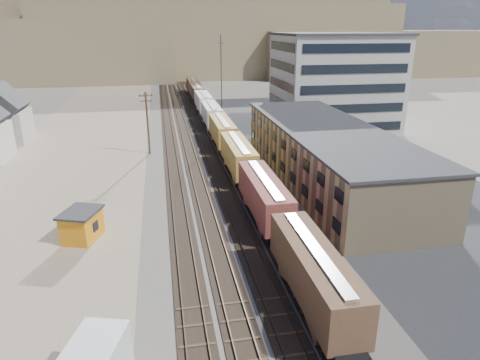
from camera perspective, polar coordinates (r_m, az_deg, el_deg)
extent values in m
plane|color=#6B6356|center=(33.51, 2.50, -15.91)|extent=(300.00, 300.00, 0.00)
cube|color=#4C4742|center=(79.18, -5.68, 5.41)|extent=(18.00, 200.00, 0.06)
cube|color=#816D58|center=(70.60, -21.30, 2.34)|extent=(24.00, 180.00, 0.03)
cube|color=#232326|center=(70.47, 13.63, 3.13)|extent=(26.00, 120.00, 0.04)
cube|color=black|center=(78.91, -9.31, 5.25)|extent=(2.60, 200.00, 0.08)
cube|color=#38281E|center=(78.87, -9.84, 5.30)|extent=(0.08, 200.00, 0.16)
cube|color=#38281E|center=(78.90, -8.80, 5.37)|extent=(0.08, 200.00, 0.16)
cube|color=black|center=(79.02, -7.13, 5.38)|extent=(2.60, 200.00, 0.08)
cube|color=#38281E|center=(78.96, -7.66, 5.43)|extent=(0.08, 200.00, 0.16)
cube|color=#38281E|center=(79.04, -6.62, 5.49)|extent=(0.08, 200.00, 0.16)
cube|color=black|center=(79.25, -4.96, 5.50)|extent=(2.60, 200.00, 0.08)
cube|color=#38281E|center=(79.15, -5.48, 5.56)|extent=(0.08, 200.00, 0.16)
cube|color=#38281E|center=(79.29, -4.45, 5.61)|extent=(0.08, 200.00, 0.16)
cube|color=black|center=(79.56, -2.95, 5.61)|extent=(2.60, 200.00, 0.08)
cube|color=#38281E|center=(79.44, -3.46, 5.66)|extent=(0.08, 200.00, 0.16)
cube|color=#38281E|center=(79.62, -2.43, 5.71)|extent=(0.08, 200.00, 0.16)
cube|color=black|center=(29.48, 13.14, -20.44)|extent=(2.20, 2.20, 0.90)
cube|color=black|center=(37.20, 6.93, -10.72)|extent=(2.20, 2.20, 0.90)
cube|color=#4E3621|center=(32.01, 9.82, -11.87)|extent=(3.00, 13.34, 3.40)
cube|color=#B7B7B2|center=(31.12, 10.01, -9.07)|extent=(0.90, 12.32, 0.16)
cube|color=black|center=(41.44, 4.85, -7.26)|extent=(2.20, 2.20, 0.90)
cube|color=black|center=(50.40, 1.83, -2.12)|extent=(2.20, 2.20, 0.90)
cube|color=brown|center=(45.02, 3.24, -1.95)|extent=(3.00, 13.34, 3.40)
cube|color=#B7B7B2|center=(44.39, 3.28, 0.19)|extent=(0.90, 12.33, 0.16)
cube|color=black|center=(55.02, 0.71, -0.19)|extent=(2.20, 2.20, 0.90)
cube|color=black|center=(64.49, -1.06, 2.83)|extent=(2.20, 2.20, 0.90)
cube|color=#B87C30|center=(59.09, -0.25, 3.42)|extent=(3.00, 13.34, 3.40)
cube|color=#B7B7B2|center=(58.61, -0.25, 5.09)|extent=(0.90, 12.32, 0.16)
cube|color=black|center=(69.28, -1.76, 4.03)|extent=(2.20, 2.20, 0.90)
cube|color=black|center=(79.00, -2.91, 5.99)|extent=(2.20, 2.20, 0.90)
cube|color=#B87C30|center=(73.61, -2.40, 6.69)|extent=(3.00, 13.34, 3.40)
cube|color=#B7B7B2|center=(73.23, -2.42, 8.05)|extent=(0.90, 12.33, 0.16)
cube|color=black|center=(83.87, -3.39, 6.79)|extent=(2.20, 2.20, 0.90)
cube|color=black|center=(93.72, -4.20, 8.16)|extent=(2.20, 2.20, 0.90)
cube|color=beige|center=(88.36, -3.85, 8.88)|extent=(3.00, 13.34, 3.40)
cube|color=#B7B7B2|center=(88.04, -3.87, 10.01)|extent=(0.90, 12.32, 0.16)
cube|color=black|center=(98.64, -4.54, 8.73)|extent=(2.20, 2.20, 0.90)
cube|color=black|center=(108.57, -5.14, 9.73)|extent=(2.20, 2.20, 0.90)
cube|color=beige|center=(103.23, -4.89, 10.43)|extent=(3.00, 13.34, 3.40)
cube|color=#B7B7B2|center=(102.96, -4.92, 11.41)|extent=(0.90, 12.32, 0.16)
cube|color=black|center=(113.53, -5.40, 10.16)|extent=(2.20, 2.20, 0.90)
cube|color=black|center=(123.51, -5.87, 10.92)|extent=(2.20, 2.20, 0.90)
cube|color=#4E3621|center=(118.20, -5.68, 11.59)|extent=(3.00, 13.34, 3.40)
cube|color=#B7B7B2|center=(117.96, -5.71, 12.44)|extent=(0.90, 12.32, 0.16)
cube|color=black|center=(128.49, -6.07, 11.26)|extent=(2.20, 2.20, 0.90)
cube|color=black|center=(138.51, -6.44, 11.86)|extent=(2.20, 2.20, 0.90)
cube|color=#4E3621|center=(133.21, -6.29, 12.48)|extent=(3.00, 13.34, 3.40)
cube|color=#B7B7B2|center=(133.00, -6.32, 13.24)|extent=(0.90, 12.32, 0.16)
cube|color=tan|center=(58.00, 11.50, 3.32)|extent=(12.00, 40.00, 7.00)
cube|color=#2D2D30|center=(57.11, 11.75, 6.78)|extent=(12.40, 40.40, 0.30)
cube|color=black|center=(56.44, 5.70, 1.78)|extent=(0.12, 36.00, 1.20)
cube|color=black|center=(55.59, 5.80, 4.72)|extent=(0.12, 36.00, 1.20)
cube|color=#9E998E|center=(89.06, 12.49, 12.53)|extent=(22.00, 18.00, 18.00)
cube|color=#2D2D30|center=(88.44, 12.95, 18.44)|extent=(22.60, 18.60, 0.50)
cube|color=black|center=(85.40, 5.46, 12.60)|extent=(0.12, 16.00, 16.00)
cube|color=black|center=(80.86, 14.97, 11.63)|extent=(20.00, 0.12, 16.00)
cylinder|color=#382619|center=(70.03, -12.21, 7.35)|extent=(0.32, 0.32, 10.00)
cube|color=#382619|center=(69.25, -12.47, 10.90)|extent=(2.20, 0.14, 0.14)
cube|color=#382619|center=(69.37, -12.42, 10.25)|extent=(1.90, 0.14, 0.14)
cylinder|color=black|center=(69.21, -11.98, 11.06)|extent=(0.08, 0.08, 0.22)
cylinder|color=black|center=(87.99, -2.51, 12.88)|extent=(0.16, 0.16, 18.00)
cube|color=black|center=(87.41, -2.58, 17.76)|extent=(1.20, 0.08, 0.08)
cube|color=#9E998E|center=(87.64, -28.93, 6.27)|extent=(8.00, 8.00, 5.50)
cube|color=#2D2D30|center=(87.02, -29.33, 8.60)|extent=(8.15, 8.16, 8.15)
cube|color=brown|center=(184.63, -28.52, 14.84)|extent=(120.00, 40.00, 22.00)
cube|color=brown|center=(188.41, -2.69, 18.07)|extent=(140.00, 45.00, 28.00)
cube|color=brown|center=(201.36, 18.73, 15.78)|extent=(110.00, 38.00, 18.00)
cube|color=brown|center=(206.53, -12.25, 18.37)|extent=(200.00, 60.00, 32.00)
cube|color=orange|center=(44.24, -20.33, -5.78)|extent=(3.85, 4.40, 2.76)
cube|color=#2D2D30|center=(43.66, -20.55, -4.03)|extent=(4.32, 4.87, 0.23)
cube|color=black|center=(43.54, -18.69, -5.86)|extent=(0.40, 0.90, 0.92)
imported|color=white|center=(46.45, 23.19, -5.66)|extent=(1.85, 5.20, 1.71)
imported|color=navy|center=(84.57, 11.67, 6.58)|extent=(6.51, 5.17, 1.64)
imported|color=silver|center=(87.49, 11.86, 6.99)|extent=(2.67, 5.03, 1.63)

